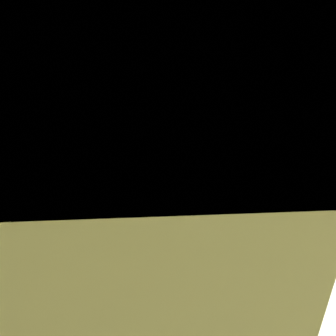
% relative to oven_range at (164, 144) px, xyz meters
% --- Properties ---
extents(wall_back, '(4.02, 0.12, 2.78)m').
position_rel_oven_range_xyz_m(wall_back, '(-1.45, 0.37, 0.93)').
color(wall_back, beige).
rests_on(wall_back, ground_plane).
extents(counter_run, '(3.06, 0.62, 0.88)m').
position_rel_oven_range_xyz_m(counter_run, '(-1.87, 0.01, -0.01)').
color(counter_run, tan).
rests_on(counter_run, ground_plane).
extents(upper_cabinets, '(2.41, 0.36, 0.58)m').
position_rel_oven_range_xyz_m(upper_cabinets, '(-1.87, 0.13, 1.29)').
color(upper_cabinets, tan).
extents(oven_range, '(0.68, 0.63, 1.06)m').
position_rel_oven_range_xyz_m(oven_range, '(0.00, 0.00, 0.00)').
color(oven_range, black).
rests_on(oven_range, ground_plane).
extents(microwave, '(0.47, 0.37, 0.28)m').
position_rel_oven_range_xyz_m(microwave, '(-1.01, 0.03, 0.57)').
color(microwave, '#B7BABF').
rests_on(microwave, counter_run).
extents(bowl, '(0.19, 0.19, 0.05)m').
position_rel_oven_range_xyz_m(bowl, '(-1.92, -0.05, 0.45)').
color(bowl, gold).
rests_on(bowl, counter_run).
extents(kettle, '(0.16, 0.12, 0.17)m').
position_rel_oven_range_xyz_m(kettle, '(-2.38, -0.05, 0.50)').
color(kettle, black).
rests_on(kettle, counter_run).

